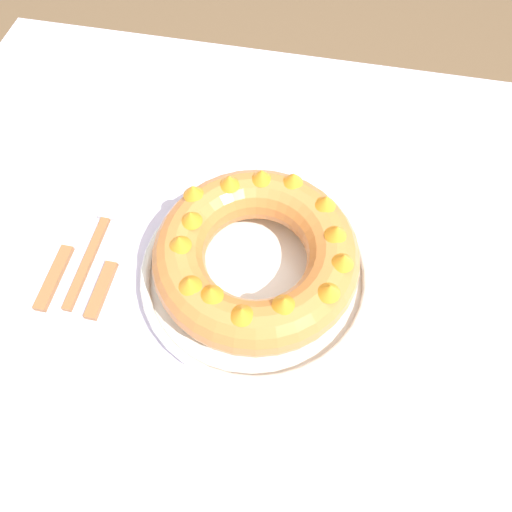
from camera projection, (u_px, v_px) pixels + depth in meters
The scene contains 7 objects.
ground_plane at pixel (265, 423), 1.30m from camera, with size 8.00×8.00×0.00m, color brown.
dining_table at pixel (272, 325), 0.73m from camera, with size 1.13×0.92×0.78m.
serving_dish at pixel (256, 274), 0.63m from camera, with size 0.29×0.29×0.03m.
bundt_cake at pixel (256, 255), 0.59m from camera, with size 0.25×0.25×0.08m.
fork at pixel (99, 235), 0.67m from camera, with size 0.02×0.20×0.01m.
serving_knife at pixel (67, 250), 0.66m from camera, with size 0.02×0.21×0.01m.
cake_knife at pixel (111, 265), 0.65m from camera, with size 0.02×0.18×0.01m.
Camera 1 is at (0.03, -0.28, 1.35)m, focal length 35.00 mm.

